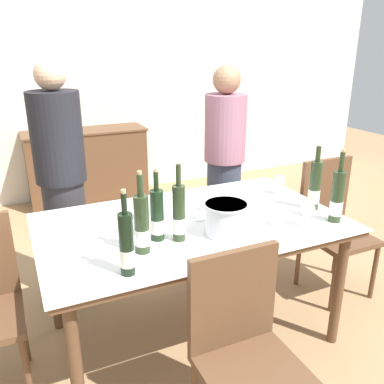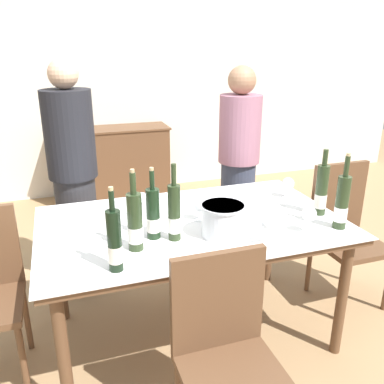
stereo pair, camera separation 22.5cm
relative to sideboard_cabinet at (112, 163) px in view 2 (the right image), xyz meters
The scene contains 20 objects.
ground_plane 2.65m from the sideboard_cabinet, 87.56° to the right, with size 12.00×12.00×0.00m, color #A37F56.
back_wall 1.03m from the sideboard_cabinet, 68.97° to the left, with size 8.00×0.10×2.80m.
sideboard_cabinet is the anchor object (origin of this frame).
dining_table 2.63m from the sideboard_cabinet, 87.56° to the right, with size 1.71×1.03×0.77m.
ice_bucket 2.88m from the sideboard_cabinet, 85.80° to the right, with size 0.23×0.23×0.17m.
wine_bottle_0 2.92m from the sideboard_cabinet, 72.51° to the right, with size 0.07×0.07×0.39m.
wine_bottle_1 3.07m from the sideboard_cabinet, 97.13° to the right, with size 0.07×0.07×0.39m.
wine_bottle_2 2.84m from the sideboard_cabinet, 90.89° to the right, with size 0.07×0.07×0.41m.
wine_bottle_3 3.11m from the sideboard_cabinet, 73.84° to the right, with size 0.07×0.07×0.42m.
wine_bottle_4 2.79m from the sideboard_cabinet, 92.94° to the right, with size 0.07×0.07×0.38m.
wine_bottle_5 2.90m from the sideboard_cabinet, 95.11° to the right, with size 0.08×0.08×0.41m.
wine_glass_0 2.52m from the sideboard_cabinet, 93.29° to the right, with size 0.08×0.08×0.15m.
wine_glass_1 3.06m from the sideboard_cabinet, 82.67° to the right, with size 0.08×0.08×0.14m.
wine_glass_2 2.65m from the sideboard_cabinet, 86.44° to the right, with size 0.08×0.08×0.14m.
wine_glass_3 3.05m from the sideboard_cabinet, 77.43° to the right, with size 0.08×0.08×0.15m.
wine_glass_4 2.62m from the sideboard_cabinet, 71.19° to the right, with size 0.08×0.08×0.14m.
chair_right_end 2.82m from the sideboard_cabinet, 63.49° to the right, with size 0.42×0.42×0.96m.
chair_near_front 3.36m from the sideboard_cabinet, 89.74° to the right, with size 0.42×0.42×0.92m.
person_host 1.94m from the sideboard_cabinet, 104.90° to the right, with size 0.33×0.33×1.65m.
person_guest_left 1.96m from the sideboard_cabinet, 65.45° to the right, with size 0.33×0.33×1.58m.
Camera 2 is at (-0.67, -2.01, 1.72)m, focal length 38.00 mm.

